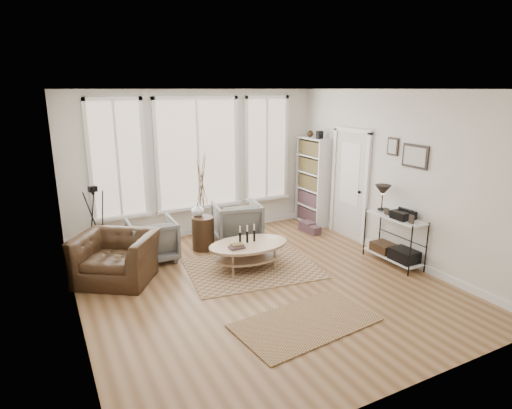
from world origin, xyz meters
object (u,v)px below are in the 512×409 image
accent_chair (116,258)px  coffee_table (248,249)px  bookcase (313,181)px  low_shelf (394,235)px  armchair_left (153,240)px  armchair_right (237,222)px  side_table (202,206)px

accent_chair → coffee_table: bearing=19.8°
bookcase → low_shelf: size_ratio=1.58×
bookcase → armchair_left: size_ratio=2.57×
bookcase → accent_chair: size_ratio=1.80×
bookcase → armchair_right: bearing=-170.8°
armchair_right → side_table: bearing=16.9°
armchair_left → accent_chair: (-0.71, -0.55, 0.01)m
low_shelf → coffee_table: (-2.29, 0.95, -0.18)m
low_shelf → armchair_right: size_ratio=1.48×
coffee_table → armchair_left: (-1.32, 1.08, 0.03)m
low_shelf → armchair_right: bearing=131.2°
armchair_right → side_table: 0.85m
bookcase → armchair_right: bookcase is taller
low_shelf → armchair_left: bearing=150.7°
armchair_left → bookcase: bearing=-171.4°
armchair_left → side_table: (0.96, 0.09, 0.47)m
coffee_table → side_table: (-0.36, 1.17, 0.50)m
low_shelf → side_table: 3.41m
coffee_table → side_table: side_table is taller
low_shelf → side_table: (-2.65, 2.12, 0.33)m
coffee_table → armchair_right: bearing=73.6°
low_shelf → accent_chair: low_shelf is taller
armchair_left → accent_chair: bearing=38.8°
bookcase → accent_chair: bearing=-166.6°
armchair_right → coffee_table: bearing=84.2°
armchair_left → armchair_right: bearing=-173.3°
coffee_table → bookcase: bearing=33.7°
armchair_right → bookcase: bearing=-160.3°
low_shelf → armchair_right: 2.93m
bookcase → accent_chair: 4.54m
low_shelf → accent_chair: bearing=161.2°
armchair_right → side_table: size_ratio=0.51×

